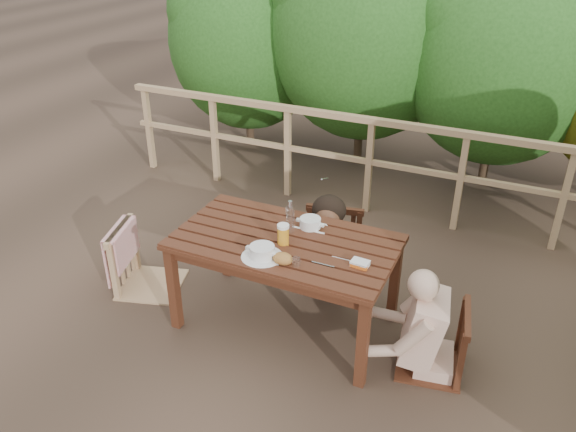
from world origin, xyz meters
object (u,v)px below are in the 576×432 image
at_px(table, 285,283).
at_px(soup_far, 310,224).
at_px(soup_near, 262,252).
at_px(bottle, 290,217).
at_px(butter_tub, 360,264).
at_px(tumbler, 296,263).
at_px(bread_roll, 283,259).
at_px(chair_right, 436,313).
at_px(beer_glass, 283,235).
at_px(chair_far, 331,222).
at_px(woman, 332,209).
at_px(chair_left, 145,233).
at_px(diner_right, 445,292).

height_order(table, soup_far, soup_far).
relative_size(soup_near, bottle, 1.11).
distance_m(bottle, butter_tub, 0.65).
bearing_deg(tumbler, bread_roll, -178.85).
height_order(soup_near, tumbler, soup_near).
height_order(chair_right, beer_glass, chair_right).
bearing_deg(butter_tub, chair_far, 125.34).
bearing_deg(butter_tub, woman, 124.76).
relative_size(woman, soup_far, 4.70).
height_order(soup_far, beer_glass, beer_glass).
height_order(woman, bread_roll, woman).
distance_m(table, woman, 0.82).
bearing_deg(soup_far, table, -112.28).
relative_size(bread_roll, tumbler, 2.03).
distance_m(chair_left, bottle, 1.26).
relative_size(chair_left, butter_tub, 8.51).
distance_m(bottle, tumbler, 0.46).
xyz_separation_m(table, tumbler, (0.21, -0.27, 0.40)).
bearing_deg(beer_glass, bread_roll, -65.56).
bearing_deg(bread_roll, chair_right, 14.81).
bearing_deg(diner_right, soup_near, 93.14).
distance_m(chair_far, bottle, 0.73).
distance_m(soup_far, bread_roll, 0.50).
distance_m(chair_left, beer_glass, 1.26).
relative_size(soup_far, bottle, 1.02).
height_order(soup_far, bottle, bottle).
xyz_separation_m(woman, butter_tub, (0.53, -0.88, 0.13)).
bearing_deg(table, bottle, 97.38).
height_order(chair_far, diner_right, diner_right).
bearing_deg(tumbler, chair_right, 16.19).
height_order(bottle, butter_tub, bottle).
xyz_separation_m(bread_roll, bottle, (-0.13, 0.39, 0.09)).
relative_size(chair_left, bottle, 3.94).
bearing_deg(woman, soup_far, 82.16).
distance_m(chair_far, beer_glass, 0.87).
bearing_deg(chair_right, butter_tub, -89.00).
xyz_separation_m(table, diner_right, (1.13, -0.01, 0.27)).
relative_size(soup_far, bread_roll, 1.90).
xyz_separation_m(table, butter_tub, (0.59, -0.10, 0.39)).
height_order(bread_roll, tumbler, bread_roll).
xyz_separation_m(woman, bread_roll, (0.05, -1.05, 0.15)).
bearing_deg(soup_near, soup_far, 74.48).
distance_m(woman, beer_glass, 0.86).
relative_size(chair_far, diner_right, 0.80).
height_order(woman, soup_far, woman).
distance_m(table, tumbler, 0.52).
distance_m(table, soup_near, 0.49).
bearing_deg(bottle, chair_far, 82.99).
distance_m(soup_near, beer_glass, 0.22).
distance_m(chair_left, diner_right, 2.35).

